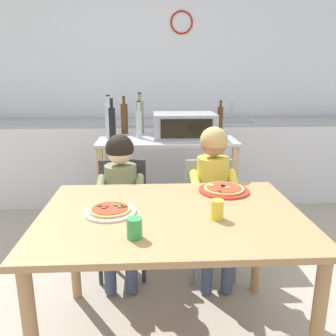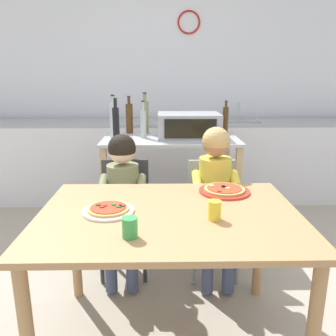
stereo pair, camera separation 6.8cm
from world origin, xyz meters
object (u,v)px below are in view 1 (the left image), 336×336
dining_table (171,231)px  drinking_cup_green (134,228)px  kitchen_island_cart (166,170)px  dining_chair_left (123,209)px  bottle_brown_beer (124,118)px  dining_chair_right (210,208)px  bottle_clear_vinegar (220,119)px  child_in_yellow_shirt (214,187)px  bottle_squat_spirits (140,116)px  pizza_plate_white (110,211)px  pizza_plate_red_rimmed (224,190)px  bottle_slim_sauce (139,123)px  drinking_cup_yellow (217,210)px  bottle_dark_olive_oil (112,125)px  child_in_olive_shirt (120,190)px  toaster_oven (184,125)px  bottle_tall_green_wine (109,120)px

dining_table → drinking_cup_green: drinking_cup_green is taller
kitchen_island_cart → dining_chair_left: (-0.35, -0.58, -0.12)m
bottle_brown_beer → kitchen_island_cart: bearing=-33.7°
dining_table → dining_chair_right: size_ratio=1.61×
bottle_clear_vinegar → child_in_yellow_shirt: bearing=-103.0°
kitchen_island_cart → dining_chair_left: 0.69m
dining_table → bottle_squat_spirits: bearing=96.7°
pizza_plate_white → dining_chair_right: bearing=48.6°
bottle_brown_beer → pizza_plate_white: bearing=-89.1°
bottle_clear_vinegar → pizza_plate_red_rimmed: size_ratio=0.99×
bottle_squat_spirits → dining_table: bottle_squat_spirits is taller
bottle_squat_spirits → bottle_slim_sauce: bearing=-91.3°
bottle_clear_vinegar → pizza_plate_red_rimmed: 1.34m
bottle_slim_sauce → dining_table: bearing=-82.0°
bottle_squat_spirits → drinking_cup_green: bearing=-89.6°
bottle_slim_sauce → drinking_cup_yellow: size_ratio=3.35×
dining_chair_right → pizza_plate_white: bearing=-131.4°
dining_chair_left → pizza_plate_white: bearing=-90.0°
bottle_dark_olive_oil → bottle_brown_beer: size_ratio=1.05×
child_in_olive_shirt → pizza_plate_red_rimmed: (0.64, -0.34, 0.11)m
kitchen_island_cart → drinking_cup_yellow: 1.46m
bottle_clear_vinegar → bottle_brown_beer: bearing=-179.3°
dining_chair_left → child_in_olive_shirt: (0.00, -0.12, 0.18)m
kitchen_island_cart → pizza_plate_white: bearing=-104.7°
bottle_clear_vinegar → drinking_cup_green: (-0.73, -1.87, -0.22)m
drinking_cup_yellow → child_in_yellow_shirt: bearing=80.6°
drinking_cup_green → dining_chair_right: bearing=63.3°
bottle_brown_beer → dining_chair_right: bottle_brown_beer is taller
child_in_yellow_shirt → kitchen_island_cart: bearing=111.5°
bottle_squat_spirits → child_in_yellow_shirt: bottle_squat_spirits is taller
drinking_cup_green → bottle_clear_vinegar: bearing=68.7°
toaster_oven → pizza_plate_red_rimmed: bearing=-82.9°
bottle_tall_green_wine → bottle_brown_beer: bearing=65.0°
bottle_dark_olive_oil → dining_table: 1.21m
kitchen_island_cart → bottle_slim_sauce: (-0.23, 0.01, 0.42)m
bottle_squat_spirits → bottle_brown_beer: bottle_squat_spirits is taller
kitchen_island_cart → bottle_dark_olive_oil: 0.67m
dining_chair_left → bottle_brown_beer: bearing=91.7°
pizza_plate_red_rimmed → drinking_cup_green: bearing=-131.3°
bottle_squat_spirits → dining_table: 1.65m
bottle_squat_spirits → pizza_plate_white: size_ratio=1.42×
bottle_tall_green_wine → drinking_cup_yellow: 1.60m
child_in_olive_shirt → drinking_cup_yellow: bearing=-54.5°
bottle_dark_olive_oil → drinking_cup_yellow: size_ratio=3.78×
bottle_squat_spirits → bottle_brown_beer: (-0.14, 0.00, -0.02)m
bottle_dark_olive_oil → child_in_olive_shirt: bottle_dark_olive_oil is taller
dining_table → bottle_tall_green_wine: bearing=108.2°
kitchen_island_cart → bottle_clear_vinegar: bearing=26.8°
bottle_dark_olive_oil → bottle_brown_beer: (0.06, 0.51, -0.01)m
child_in_olive_shirt → pizza_plate_white: child_in_olive_shirt is taller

